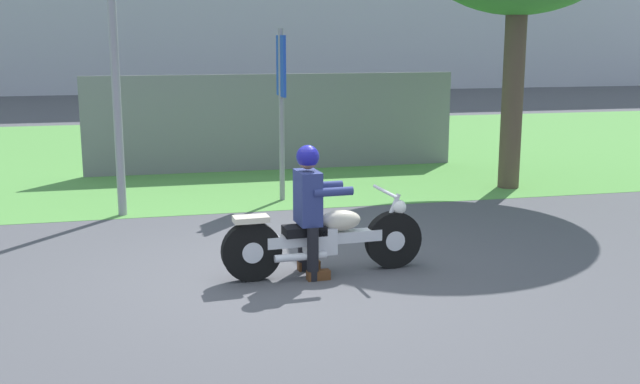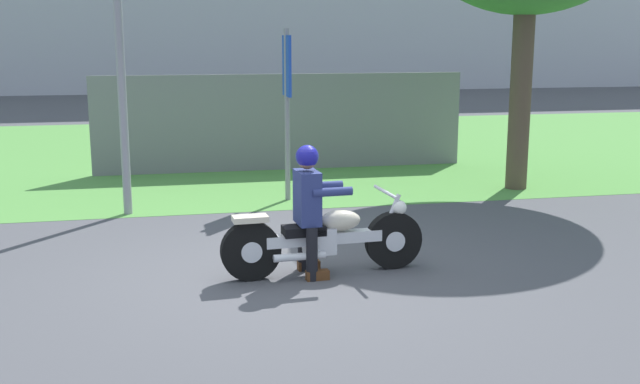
{
  "view_description": "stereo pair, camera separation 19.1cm",
  "coord_description": "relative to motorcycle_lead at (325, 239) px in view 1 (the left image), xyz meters",
  "views": [
    {
      "loc": [
        -1.37,
        -7.58,
        2.48
      ],
      "look_at": [
        0.46,
        0.17,
        0.85
      ],
      "focal_mm": 42.69,
      "sensor_mm": 36.0,
      "label": 1
    },
    {
      "loc": [
        -1.19,
        -7.62,
        2.48
      ],
      "look_at": [
        0.46,
        0.17,
        0.85
      ],
      "focal_mm": 42.69,
      "sensor_mm": 36.0,
      "label": 2
    }
  ],
  "objects": [
    {
      "name": "ground",
      "position": [
        -0.46,
        0.03,
        -0.39
      ],
      "size": [
        120.0,
        120.0,
        0.0
      ],
      "primitive_type": "plane",
      "color": "#4C4C51"
    },
    {
      "name": "grass_verge",
      "position": [
        -0.46,
        9.06,
        -0.38
      ],
      "size": [
        60.0,
        12.0,
        0.01
      ],
      "primitive_type": "cube",
      "color": "#549342",
      "rests_on": "ground"
    },
    {
      "name": "motorcycle_lead",
      "position": [
        0.0,
        0.0,
        0.0
      ],
      "size": [
        2.2,
        0.66,
        0.87
      ],
      "rotation": [
        0.0,
        0.0,
        0.06
      ],
      "color": "black",
      "rests_on": "ground"
    },
    {
      "name": "rider_lead",
      "position": [
        -0.17,
        -0.01,
        0.43
      ],
      "size": [
        0.56,
        0.48,
        1.39
      ],
      "rotation": [
        0.0,
        0.0,
        0.06
      ],
      "color": "black",
      "rests_on": "ground"
    },
    {
      "name": "sign_banner",
      "position": [
        0.24,
        3.77,
        1.34
      ],
      "size": [
        0.08,
        0.6,
        2.6
      ],
      "color": "gray",
      "rests_on": "ground"
    },
    {
      "name": "fence_segment",
      "position": [
        0.61,
        6.5,
        0.51
      ],
      "size": [
        7.0,
        0.06,
        1.8
      ],
      "primitive_type": "cube",
      "color": "slate",
      "rests_on": "ground"
    }
  ]
}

